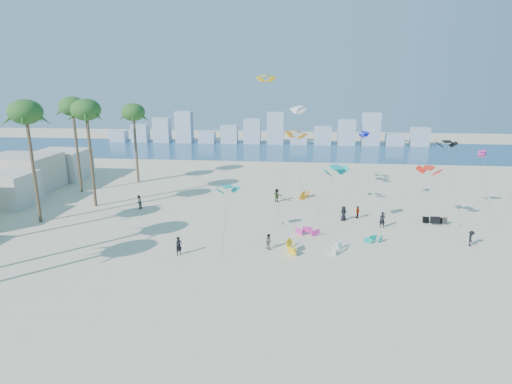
# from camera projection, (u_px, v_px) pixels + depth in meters

# --- Properties ---
(ground) EXTENTS (220.00, 220.00, 0.00)m
(ground) POSITION_uv_depth(u_px,v_px,m) (198.00, 297.00, 33.65)
(ground) COLOR beige
(ground) RESTS_ON ground
(ocean) EXTENTS (220.00, 220.00, 0.00)m
(ocean) POSITION_uv_depth(u_px,v_px,m) (267.00, 150.00, 102.77)
(ocean) COLOR navy
(ocean) RESTS_ON ground
(kitesurfer_near) EXTENTS (0.80, 0.83, 1.91)m
(kitesurfer_near) POSITION_uv_depth(u_px,v_px,m) (179.00, 246.00, 41.42)
(kitesurfer_near) COLOR black
(kitesurfer_near) RESTS_ON ground
(kitesurfer_mid) EXTENTS (0.98, 0.97, 1.60)m
(kitesurfer_mid) POSITION_uv_depth(u_px,v_px,m) (269.00, 241.00, 43.00)
(kitesurfer_mid) COLOR gray
(kitesurfer_mid) RESTS_ON ground
(kitesurfers_far) EXTENTS (40.08, 15.62, 1.90)m
(kitesurfers_far) POSITION_uv_depth(u_px,v_px,m) (302.00, 209.00, 53.22)
(kitesurfers_far) COLOR black
(kitesurfers_far) RESTS_ON ground
(grounded_kites) EXTENTS (18.96, 23.03, 0.94)m
(grounded_kites) POSITION_uv_depth(u_px,v_px,m) (339.00, 226.00, 48.54)
(grounded_kites) COLOR yellow
(grounded_kites) RESTS_ON ground
(flying_kites) EXTENTS (32.12, 23.01, 17.82)m
(flying_kites) POSITION_uv_depth(u_px,v_px,m) (339.00, 135.00, 50.29)
(flying_kites) COLOR #0EA89F
(flying_kites) RESTS_ON ground
(palm_row) EXTENTS (10.19, 44.80, 14.67)m
(palm_row) POSITION_uv_depth(u_px,v_px,m) (36.00, 124.00, 48.29)
(palm_row) COLOR brown
(palm_row) RESTS_ON ground
(distant_skyline) EXTENTS (85.00, 3.00, 8.40)m
(distant_skyline) POSITION_uv_depth(u_px,v_px,m) (266.00, 132.00, 111.68)
(distant_skyline) COLOR #9EADBF
(distant_skyline) RESTS_ON ground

